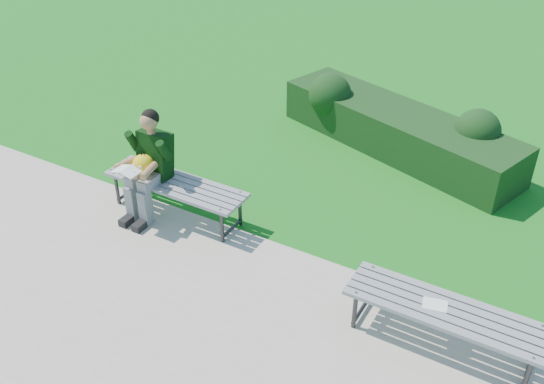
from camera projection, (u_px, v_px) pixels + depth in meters
name	position (u px, v px, depth m)	size (l,w,h in m)	color
ground	(282.00, 246.00, 6.91)	(80.00, 80.00, 0.00)	#2B701E
walkway	(190.00, 345.00, 5.63)	(30.00, 3.50, 0.02)	#B4A995
hedge	(397.00, 126.00, 8.66)	(3.80, 2.04, 0.89)	#103A14
bench_left	(176.00, 186.00, 7.20)	(1.80, 0.50, 0.46)	slate
bench_right	(445.00, 313.00, 5.42)	(1.80, 0.50, 0.46)	slate
seated_boy	(148.00, 162.00, 7.09)	(0.56, 0.76, 1.31)	slate
paper_sheet	(435.00, 305.00, 5.43)	(0.25, 0.20, 0.01)	white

